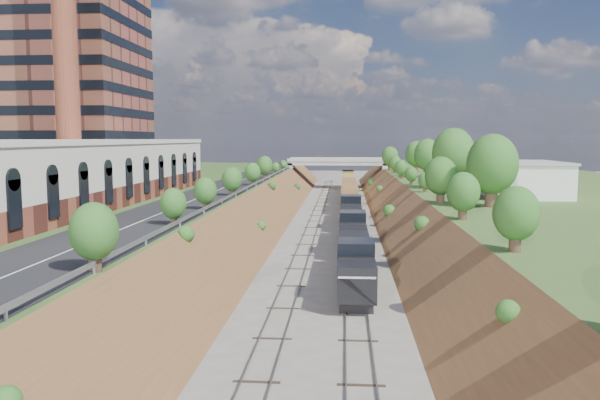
# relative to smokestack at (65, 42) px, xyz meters

# --- Properties ---
(platform_left) EXTENTS (44.00, 180.00, 5.00)m
(platform_left) POSITION_rel_smokestack_xyz_m (3.00, 4.00, -22.50)
(platform_left) COLOR #405C26
(platform_left) RESTS_ON ground
(platform_right) EXTENTS (44.00, 180.00, 5.00)m
(platform_right) POSITION_rel_smokestack_xyz_m (69.00, 4.00, -22.50)
(platform_right) COLOR #405C26
(platform_right) RESTS_ON ground
(embankment_left) EXTENTS (10.00, 180.00, 10.00)m
(embankment_left) POSITION_rel_smokestack_xyz_m (25.00, 4.00, -25.00)
(embankment_left) COLOR brown
(embankment_left) RESTS_ON ground
(embankment_right) EXTENTS (10.00, 180.00, 10.00)m
(embankment_right) POSITION_rel_smokestack_xyz_m (47.00, 4.00, -25.00)
(embankment_right) COLOR brown
(embankment_right) RESTS_ON ground
(rail_left_track) EXTENTS (1.58, 180.00, 0.18)m
(rail_left_track) POSITION_rel_smokestack_xyz_m (33.40, 4.00, -24.91)
(rail_left_track) COLOR gray
(rail_left_track) RESTS_ON ground
(rail_right_track) EXTENTS (1.58, 180.00, 0.18)m
(rail_right_track) POSITION_rel_smokestack_xyz_m (38.60, 4.00, -24.91)
(rail_right_track) COLOR gray
(rail_right_track) RESTS_ON ground
(road) EXTENTS (8.00, 180.00, 0.10)m
(road) POSITION_rel_smokestack_xyz_m (20.50, 4.00, -19.95)
(road) COLOR black
(road) RESTS_ON platform_left
(guardrail) EXTENTS (0.10, 171.00, 0.70)m
(guardrail) POSITION_rel_smokestack_xyz_m (24.60, 3.80, -19.45)
(guardrail) COLOR #99999E
(guardrail) RESTS_ON platform_left
(commercial_building) EXTENTS (14.30, 62.30, 7.00)m
(commercial_building) POSITION_rel_smokestack_xyz_m (8.00, -18.00, -16.49)
(commercial_building) COLOR brown
(commercial_building) RESTS_ON platform_left
(highrise_tower) EXTENTS (22.00, 22.00, 53.90)m
(highrise_tower) POSITION_rel_smokestack_xyz_m (-8.00, 16.00, 7.88)
(highrise_tower) COLOR brown
(highrise_tower) RESTS_ON platform_left
(smokestack) EXTENTS (3.20, 3.20, 40.00)m
(smokestack) POSITION_rel_smokestack_xyz_m (0.00, 0.00, 0.00)
(smokestack) COLOR brown
(smokestack) RESTS_ON platform_left
(overpass) EXTENTS (24.50, 8.30, 7.40)m
(overpass) POSITION_rel_smokestack_xyz_m (36.00, 66.00, -20.08)
(overpass) COLOR gray
(overpass) RESTS_ON ground
(white_building_near) EXTENTS (9.00, 12.00, 4.00)m
(white_building_near) POSITION_rel_smokestack_xyz_m (59.50, -4.00, -18.00)
(white_building_near) COLOR silver
(white_building_near) RESTS_ON platform_right
(white_building_far) EXTENTS (8.00, 10.00, 3.60)m
(white_building_far) POSITION_rel_smokestack_xyz_m (59.00, 18.00, -18.20)
(white_building_far) COLOR silver
(white_building_far) RESTS_ON platform_right
(tree_right_large) EXTENTS (5.25, 5.25, 7.61)m
(tree_right_large) POSITION_rel_smokestack_xyz_m (53.00, -16.00, -15.62)
(tree_right_large) COLOR #473323
(tree_right_large) RESTS_ON platform_right
(tree_left_crest) EXTENTS (2.45, 2.45, 3.55)m
(tree_left_crest) POSITION_rel_smokestack_xyz_m (24.20, -36.00, -17.96)
(tree_left_crest) COLOR #473323
(tree_left_crest) RESTS_ON platform_left
(freight_train) EXTENTS (2.75, 111.65, 4.55)m
(freight_train) POSITION_rel_smokestack_xyz_m (38.60, 18.71, -22.61)
(freight_train) COLOR black
(freight_train) RESTS_ON ground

